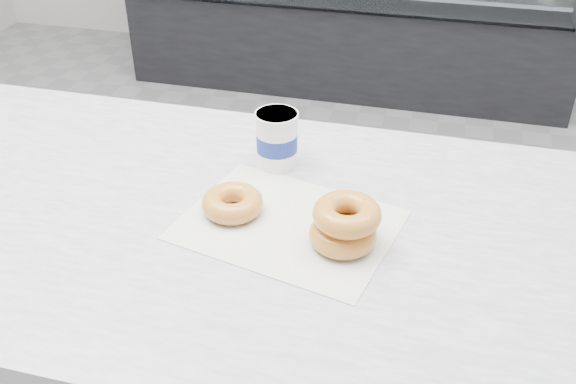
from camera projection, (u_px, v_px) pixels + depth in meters
name	position (u px, v px, depth m)	size (l,w,h in m)	color
ground	(235.00, 326.00, 2.10)	(5.00, 5.00, 0.00)	gray
counter	(135.00, 371.00, 1.37)	(3.06, 0.76, 0.90)	#333335
wax_paper	(288.00, 224.00, 1.06)	(0.34, 0.26, 0.00)	silver
donut_single	(232.00, 203.00, 1.07)	(0.10, 0.10, 0.04)	orange
donut_stack	(345.00, 224.00, 0.99)	(0.12, 0.12, 0.07)	orange
coffee_cup	(277.00, 139.00, 1.19)	(0.09, 0.09, 0.11)	white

